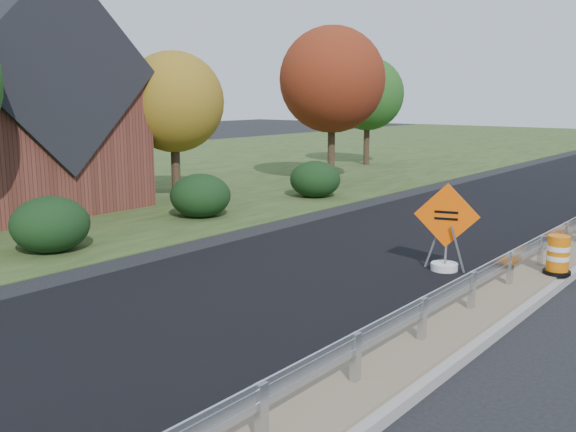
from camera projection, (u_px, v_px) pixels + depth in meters
The scene contains 12 objects.
ground at pixel (539, 274), 15.17m from camera, with size 140.00×140.00×0.00m, color black.
grass_verge_near at pixel (177, 167), 37.58m from camera, with size 30.00×120.00×0.03m, color #293F1B.
milled_overlay at pixel (508, 201), 25.54m from camera, with size 7.20×120.00×0.01m, color black.
hedge_south at pixel (50, 224), 17.19m from camera, with size 2.09×2.09×1.52m, color black.
hedge_mid at pixel (200, 195), 22.10m from camera, with size 2.09×2.09×1.52m, color black.
hedge_north at pixel (315, 179), 26.39m from camera, with size 2.09×2.09×1.52m, color black.
tree_near_yellow at pixel (174, 102), 25.20m from camera, with size 3.96×3.96×5.88m.
tree_near_red at pixel (332, 80), 29.92m from camera, with size 4.95×4.95×7.35m.
tree_near_back at pixel (368, 94), 38.02m from camera, with size 4.29×4.29×6.37m.
brick_house at pixel (0, 111), 23.88m from camera, with size 9.40×7.07×8.54m.
caution_sign at pixel (445, 249), 15.37m from camera, with size 1.48×0.64×2.13m.
barrel_median_near at pixel (558, 256), 14.27m from camera, with size 0.59×0.59×0.87m.
Camera 1 is at (4.52, -15.15, 4.17)m, focal length 40.00 mm.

